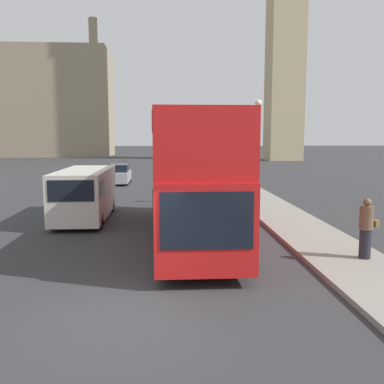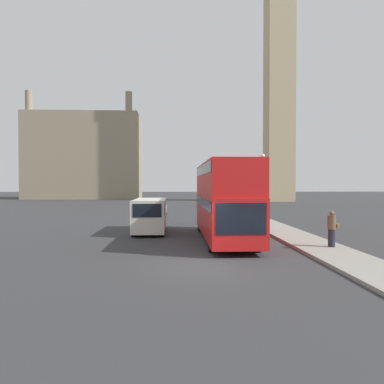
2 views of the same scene
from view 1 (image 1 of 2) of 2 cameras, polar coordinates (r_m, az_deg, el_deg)
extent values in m
plane|color=#333335|center=(9.51, -8.72, -16.02)|extent=(300.00, 300.00, 0.00)
cube|color=tan|center=(70.83, 12.50, 23.30)|extent=(5.05, 5.05, 46.45)
cube|color=gray|center=(84.61, -19.55, 11.07)|extent=(25.20, 12.26, 19.24)
cylinder|color=gray|center=(79.02, -13.06, 20.20)|extent=(1.47, 1.47, 4.23)
cube|color=red|center=(15.86, -0.02, -0.82)|extent=(2.56, 11.32, 2.34)
cube|color=red|center=(15.70, -0.02, 6.77)|extent=(2.56, 11.09, 1.85)
cube|color=black|center=(15.77, -0.02, 1.86)|extent=(2.60, 10.86, 0.55)
cube|color=black|center=(15.70, -0.02, 8.78)|extent=(2.60, 10.64, 0.55)
cube|color=black|center=(10.24, 2.02, -3.87)|extent=(2.25, 0.03, 1.40)
cylinder|color=black|center=(12.14, -3.19, -7.84)|extent=(0.72, 1.14, 1.14)
cylinder|color=black|center=(12.29, 5.51, -7.67)|extent=(0.72, 1.14, 1.14)
cylinder|color=black|center=(19.89, -3.40, -1.78)|extent=(0.72, 1.14, 1.14)
cylinder|color=black|center=(19.98, 1.90, -1.73)|extent=(0.72, 1.14, 1.14)
cube|color=silver|center=(19.84, -14.08, -0.10)|extent=(2.08, 5.76, 2.08)
cube|color=black|center=(16.97, -15.87, 0.14)|extent=(1.77, 0.02, 0.83)
cube|color=black|center=(17.96, -15.19, 0.56)|extent=(2.11, 1.04, 0.66)
cylinder|color=black|center=(18.25, -17.50, -3.67)|extent=(0.52, 0.70, 0.70)
cylinder|color=black|center=(17.94, -12.66, -3.70)|extent=(0.52, 0.70, 0.70)
cylinder|color=black|center=(22.02, -15.09, -1.71)|extent=(0.52, 0.70, 0.70)
cylinder|color=black|center=(21.76, -11.07, -1.69)|extent=(0.52, 0.70, 0.70)
cylinder|color=#23232D|center=(13.81, 22.08, -6.42)|extent=(0.34, 0.34, 0.88)
cylinder|color=brown|center=(13.65, 22.24, -3.20)|extent=(0.40, 0.40, 0.70)
sphere|color=brown|center=(13.58, 22.34, -1.27)|extent=(0.24, 0.24, 0.24)
cube|color=olive|center=(13.82, 23.33, -3.87)|extent=(0.12, 0.24, 0.20)
cylinder|color=#38383D|center=(22.95, 8.70, 4.79)|extent=(0.12, 0.12, 5.14)
sphere|color=beige|center=(22.99, 8.84, 11.65)|extent=(0.36, 0.36, 0.36)
cube|color=#99999E|center=(34.45, -9.83, 2.05)|extent=(1.78, 4.24, 0.77)
cube|color=black|center=(34.50, -9.83, 3.18)|extent=(1.60, 2.03, 0.58)
cylinder|color=black|center=(33.22, -11.26, 1.44)|extent=(0.39, 0.69, 0.69)
cylinder|color=black|center=(33.06, -8.87, 1.47)|extent=(0.39, 0.69, 0.69)
cylinder|color=black|center=(35.89, -10.69, 1.90)|extent=(0.39, 0.69, 0.69)
cylinder|color=black|center=(35.75, -8.48, 1.93)|extent=(0.39, 0.69, 0.69)
camera|label=2|loc=(6.59, -166.46, -11.75)|focal=35.00mm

